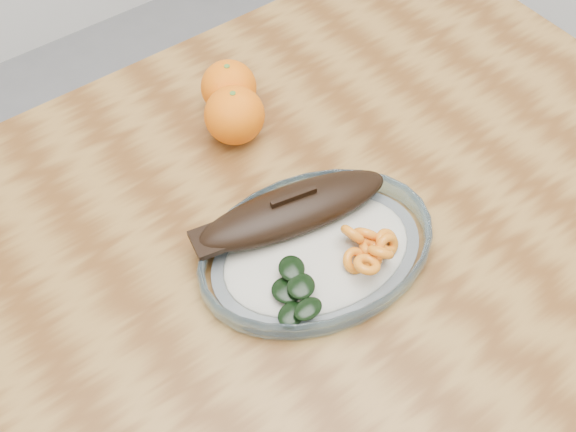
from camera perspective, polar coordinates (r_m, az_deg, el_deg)
The scene contains 4 objects.
dining_table at distance 1.00m, azimuth -0.17°, elevation -4.59°, with size 1.20×0.80×0.75m.
plated_meal at distance 0.88m, azimuth 2.20°, elevation -2.40°, with size 0.62×0.62×0.08m.
orange_left at distance 1.00m, azimuth -4.25°, elevation 7.95°, with size 0.08×0.08×0.08m, color #FF5B05.
orange_right at distance 1.04m, azimuth -4.71°, elevation 10.12°, with size 0.08×0.08×0.08m, color #FF5B05.
Camera 1 is at (-0.32, -0.44, 1.49)m, focal length 45.00 mm.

